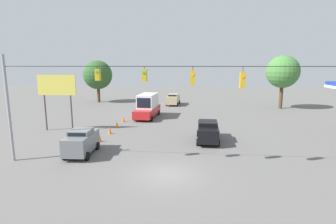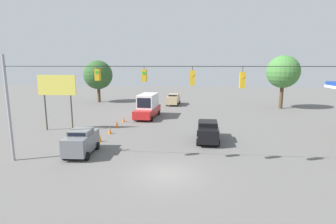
{
  "view_description": "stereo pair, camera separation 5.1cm",
  "coord_description": "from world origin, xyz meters",
  "px_view_note": "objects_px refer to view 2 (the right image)",
  "views": [
    {
      "loc": [
        -1.67,
        15.95,
        7.03
      ],
      "look_at": [
        0.74,
        -8.74,
        2.53
      ],
      "focal_mm": 28.0,
      "sensor_mm": 36.0,
      "label": 1
    },
    {
      "loc": [
        -1.72,
        15.94,
        7.03
      ],
      "look_at": [
        0.74,
        -8.74,
        2.53
      ],
      "focal_mm": 28.0,
      "sensor_mm": 36.0,
      "label": 2
    }
  ],
  "objects_px": {
    "traffic_cone_nearest": "(87,148)",
    "tree_horizon_left": "(98,75)",
    "sedan_tan_withflow_deep": "(173,99)",
    "sedan_grey_parked_shoulder": "(81,142)",
    "roadside_billboard": "(57,90)",
    "traffic_cone_third": "(110,130)",
    "tree_horizon_right": "(283,72)",
    "sedan_black_crossing_near": "(208,131)",
    "traffic_cone_fifth": "(123,119)",
    "overhead_signal_span": "(170,97)",
    "box_truck_red_withflow_far": "(148,106)",
    "traffic_cone_second": "(100,138)",
    "traffic_cone_fourth": "(117,124)"
  },
  "relations": [
    {
      "from": "traffic_cone_nearest",
      "to": "tree_horizon_left",
      "type": "height_order",
      "value": "tree_horizon_left"
    },
    {
      "from": "sedan_tan_withflow_deep",
      "to": "tree_horizon_left",
      "type": "distance_m",
      "value": 15.06
    },
    {
      "from": "sedan_grey_parked_shoulder",
      "to": "sedan_tan_withflow_deep",
      "type": "xyz_separation_m",
      "value": [
        -5.18,
        -26.68,
        -0.04
      ]
    },
    {
      "from": "sedan_tan_withflow_deep",
      "to": "roadside_billboard",
      "type": "xyz_separation_m",
      "value": [
        10.82,
        19.48,
        3.42
      ]
    },
    {
      "from": "traffic_cone_third",
      "to": "tree_horizon_right",
      "type": "distance_m",
      "value": 29.54
    },
    {
      "from": "sedan_black_crossing_near",
      "to": "traffic_cone_fifth",
      "type": "distance_m",
      "value": 12.47
    },
    {
      "from": "overhead_signal_span",
      "to": "traffic_cone_fifth",
      "type": "bearing_deg",
      "value": -62.77
    },
    {
      "from": "traffic_cone_fifth",
      "to": "tree_horizon_right",
      "type": "distance_m",
      "value": 26.51
    },
    {
      "from": "sedan_black_crossing_near",
      "to": "overhead_signal_span",
      "type": "bearing_deg",
      "value": 65.85
    },
    {
      "from": "traffic_cone_fifth",
      "to": "tree_horizon_right",
      "type": "xyz_separation_m",
      "value": [
        -22.75,
        -12.46,
        5.52
      ]
    },
    {
      "from": "traffic_cone_third",
      "to": "traffic_cone_fifth",
      "type": "bearing_deg",
      "value": -88.88
    },
    {
      "from": "roadside_billboard",
      "to": "tree_horizon_left",
      "type": "bearing_deg",
      "value": -80.73
    },
    {
      "from": "box_truck_red_withflow_far",
      "to": "traffic_cone_second",
      "type": "height_order",
      "value": "box_truck_red_withflow_far"
    },
    {
      "from": "traffic_cone_third",
      "to": "traffic_cone_fourth",
      "type": "height_order",
      "value": "same"
    },
    {
      "from": "sedan_grey_parked_shoulder",
      "to": "roadside_billboard",
      "type": "distance_m",
      "value": 9.75
    },
    {
      "from": "overhead_signal_span",
      "to": "sedan_black_crossing_near",
      "type": "relative_size",
      "value": 5.07
    },
    {
      "from": "sedan_grey_parked_shoulder",
      "to": "sedan_black_crossing_near",
      "type": "relative_size",
      "value": 0.86
    },
    {
      "from": "tree_horizon_right",
      "to": "tree_horizon_left",
      "type": "bearing_deg",
      "value": -7.54
    },
    {
      "from": "box_truck_red_withflow_far",
      "to": "traffic_cone_fourth",
      "type": "relative_size",
      "value": 9.27
    },
    {
      "from": "sedan_black_crossing_near",
      "to": "tree_horizon_right",
      "type": "bearing_deg",
      "value": -122.66
    },
    {
      "from": "traffic_cone_nearest",
      "to": "tree_horizon_right",
      "type": "height_order",
      "value": "tree_horizon_right"
    },
    {
      "from": "traffic_cone_nearest",
      "to": "roadside_billboard",
      "type": "xyz_separation_m",
      "value": [
        5.88,
        -6.78,
        4.07
      ]
    },
    {
      "from": "sedan_tan_withflow_deep",
      "to": "sedan_black_crossing_near",
      "type": "xyz_separation_m",
      "value": [
        -4.93,
        22.0,
        -0.02
      ]
    },
    {
      "from": "overhead_signal_span",
      "to": "traffic_cone_nearest",
      "type": "distance_m",
      "value": 8.59
    },
    {
      "from": "traffic_cone_second",
      "to": "tree_horizon_left",
      "type": "height_order",
      "value": "tree_horizon_left"
    },
    {
      "from": "sedan_black_crossing_near",
      "to": "roadside_billboard",
      "type": "distance_m",
      "value": 16.32
    },
    {
      "from": "traffic_cone_nearest",
      "to": "traffic_cone_fifth",
      "type": "height_order",
      "value": "same"
    },
    {
      "from": "sedan_tan_withflow_deep",
      "to": "roadside_billboard",
      "type": "height_order",
      "value": "roadside_billboard"
    },
    {
      "from": "sedan_grey_parked_shoulder",
      "to": "tree_horizon_left",
      "type": "relative_size",
      "value": 0.51
    },
    {
      "from": "traffic_cone_third",
      "to": "traffic_cone_fourth",
      "type": "bearing_deg",
      "value": -89.33
    },
    {
      "from": "sedan_black_crossing_near",
      "to": "box_truck_red_withflow_far",
      "type": "bearing_deg",
      "value": -54.72
    },
    {
      "from": "sedan_tan_withflow_deep",
      "to": "sedan_black_crossing_near",
      "type": "distance_m",
      "value": 22.55
    },
    {
      "from": "roadside_billboard",
      "to": "sedan_black_crossing_near",
      "type": "bearing_deg",
      "value": 170.92
    },
    {
      "from": "traffic_cone_nearest",
      "to": "roadside_billboard",
      "type": "relative_size",
      "value": 0.12
    },
    {
      "from": "box_truck_red_withflow_far",
      "to": "traffic_cone_fourth",
      "type": "distance_m",
      "value": 6.8
    },
    {
      "from": "tree_horizon_left",
      "to": "traffic_cone_second",
      "type": "bearing_deg",
      "value": 110.31
    },
    {
      "from": "sedan_tan_withflow_deep",
      "to": "traffic_cone_second",
      "type": "relative_size",
      "value": 6.4
    },
    {
      "from": "traffic_cone_fifth",
      "to": "traffic_cone_third",
      "type": "bearing_deg",
      "value": 91.12
    },
    {
      "from": "traffic_cone_fourth",
      "to": "sedan_grey_parked_shoulder",
      "type": "bearing_deg",
      "value": 88.92
    },
    {
      "from": "sedan_tan_withflow_deep",
      "to": "tree_horizon_right",
      "type": "distance_m",
      "value": 18.44
    },
    {
      "from": "traffic_cone_nearest",
      "to": "roadside_billboard",
      "type": "distance_m",
      "value": 9.86
    },
    {
      "from": "roadside_billboard",
      "to": "sedan_tan_withflow_deep",
      "type": "bearing_deg",
      "value": -119.05
    },
    {
      "from": "sedan_black_crossing_near",
      "to": "traffic_cone_nearest",
      "type": "bearing_deg",
      "value": 23.37
    },
    {
      "from": "traffic_cone_second",
      "to": "traffic_cone_third",
      "type": "distance_m",
      "value": 2.88
    },
    {
      "from": "sedan_tan_withflow_deep",
      "to": "traffic_cone_fifth",
      "type": "height_order",
      "value": "sedan_tan_withflow_deep"
    },
    {
      "from": "tree_horizon_left",
      "to": "sedan_black_crossing_near",
      "type": "bearing_deg",
      "value": 128.67
    },
    {
      "from": "box_truck_red_withflow_far",
      "to": "roadside_billboard",
      "type": "xyz_separation_m",
      "value": [
        8.25,
        8.09,
        2.9
      ]
    },
    {
      "from": "overhead_signal_span",
      "to": "traffic_cone_third",
      "type": "distance_m",
      "value": 11.66
    },
    {
      "from": "traffic_cone_fourth",
      "to": "traffic_cone_fifth",
      "type": "height_order",
      "value": "same"
    },
    {
      "from": "overhead_signal_span",
      "to": "sedan_black_crossing_near",
      "type": "bearing_deg",
      "value": -114.15
    }
  ]
}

